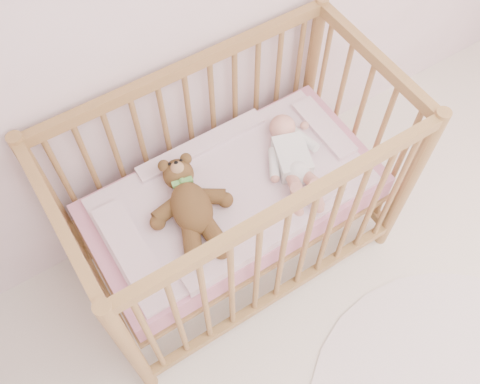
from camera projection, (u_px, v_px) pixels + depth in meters
crib at (234, 198)px, 2.25m from camera, size 1.36×0.76×1.00m
mattress at (234, 200)px, 2.26m from camera, size 1.22×0.62×0.13m
blanket at (233, 191)px, 2.20m from camera, size 1.10×0.58×0.06m
baby at (292, 154)px, 2.20m from camera, size 0.40×0.56×0.12m
teddy_bear at (191, 207)px, 2.06m from camera, size 0.45×0.56×0.14m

